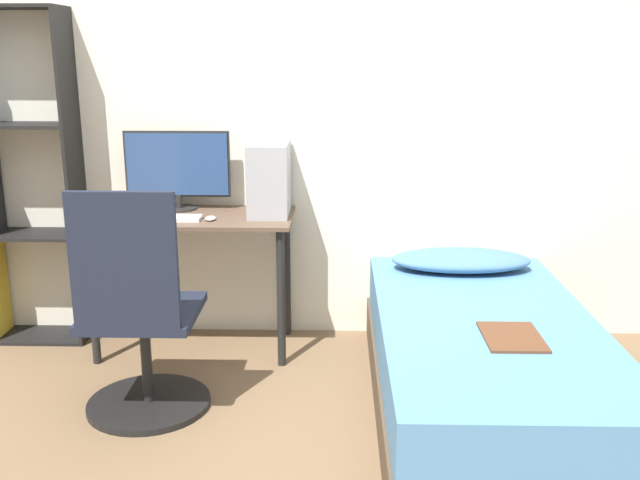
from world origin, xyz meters
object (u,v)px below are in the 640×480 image
Objects in this scene: office_chair at (140,331)px; bed at (484,366)px; keyboard at (164,218)px; pc_tower at (269,178)px; monitor at (177,168)px.

office_chair is 1.58m from bed.
keyboard is (-0.03, 0.66, 0.37)m from office_chair.
office_chair reaches higher than bed.
pc_tower is (-1.05, 0.78, 0.73)m from bed.
bed is 3.35× the size of monitor.
keyboard is at bearing -162.69° from pc_tower.
office_chair is at bearing -121.98° from pc_tower.
pc_tower is (0.52, 0.83, 0.55)m from office_chair.
bed is (1.57, 0.05, -0.18)m from office_chair.
office_chair is 2.76× the size of keyboard.
monitor reaches higher than keyboard.
pc_tower reaches higher than bed.
monitor is (-1.57, 0.87, 0.77)m from bed.
pc_tower reaches higher than office_chair.
bed is at bearing 2.00° from office_chair.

